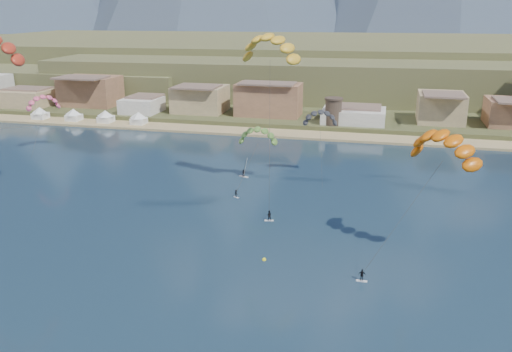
{
  "coord_description": "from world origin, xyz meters",
  "views": [
    {
      "loc": [
        20.56,
        -52.04,
        37.66
      ],
      "look_at": [
        0.0,
        32.0,
        10.0
      ],
      "focal_mm": 37.21,
      "sensor_mm": 36.0,
      "label": 1
    }
  ],
  "objects_px": {
    "kitesurfer_yellow": "(270,44)",
    "windsurfer": "(244,171)",
    "kitesurfer_orange": "(445,141)",
    "buoy": "(264,260)",
    "watchtower": "(333,111)",
    "kitesurfer_green": "(258,133)"
  },
  "relations": [
    {
      "from": "kitesurfer_orange",
      "to": "kitesurfer_yellow",
      "type": "bearing_deg",
      "value": 142.88
    },
    {
      "from": "watchtower",
      "to": "kitesurfer_green",
      "type": "xyz_separation_m",
      "value": [
        -11.31,
        -54.68,
        4.6
      ]
    },
    {
      "from": "watchtower",
      "to": "kitesurfer_green",
      "type": "relative_size",
      "value": 0.55
    },
    {
      "from": "watchtower",
      "to": "buoy",
      "type": "height_order",
      "value": "watchtower"
    },
    {
      "from": "kitesurfer_yellow",
      "to": "buoy",
      "type": "distance_m",
      "value": 43.96
    },
    {
      "from": "kitesurfer_orange",
      "to": "kitesurfer_green",
      "type": "distance_m",
      "value": 48.33
    },
    {
      "from": "buoy",
      "to": "kitesurfer_green",
      "type": "bearing_deg",
      "value": 105.05
    },
    {
      "from": "windsurfer",
      "to": "kitesurfer_orange",
      "type": "bearing_deg",
      "value": -40.11
    },
    {
      "from": "kitesurfer_yellow",
      "to": "windsurfer",
      "type": "bearing_deg",
      "value": 130.25
    },
    {
      "from": "watchtower",
      "to": "kitesurfer_orange",
      "type": "height_order",
      "value": "kitesurfer_orange"
    },
    {
      "from": "kitesurfer_orange",
      "to": "buoy",
      "type": "bearing_deg",
      "value": -164.41
    },
    {
      "from": "kitesurfer_yellow",
      "to": "windsurfer",
      "type": "height_order",
      "value": "kitesurfer_yellow"
    },
    {
      "from": "buoy",
      "to": "windsurfer",
      "type": "bearing_deg",
      "value": 109.11
    },
    {
      "from": "windsurfer",
      "to": "watchtower",
      "type": "bearing_deg",
      "value": 74.26
    },
    {
      "from": "kitesurfer_green",
      "to": "windsurfer",
      "type": "bearing_deg",
      "value": 153.86
    },
    {
      "from": "kitesurfer_orange",
      "to": "kitesurfer_green",
      "type": "height_order",
      "value": "kitesurfer_orange"
    },
    {
      "from": "kitesurfer_orange",
      "to": "buoy",
      "type": "xyz_separation_m",
      "value": [
        -25.47,
        -7.11,
        -18.76
      ]
    },
    {
      "from": "kitesurfer_yellow",
      "to": "kitesurfer_orange",
      "type": "height_order",
      "value": "kitesurfer_yellow"
    },
    {
      "from": "kitesurfer_yellow",
      "to": "windsurfer",
      "type": "relative_size",
      "value": 8.28
    },
    {
      "from": "kitesurfer_yellow",
      "to": "buoy",
      "type": "relative_size",
      "value": 55.87
    },
    {
      "from": "kitesurfer_orange",
      "to": "watchtower",
      "type": "bearing_deg",
      "value": 105.89
    },
    {
      "from": "windsurfer",
      "to": "kitesurfer_green",
      "type": "bearing_deg",
      "value": -26.14
    }
  ]
}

